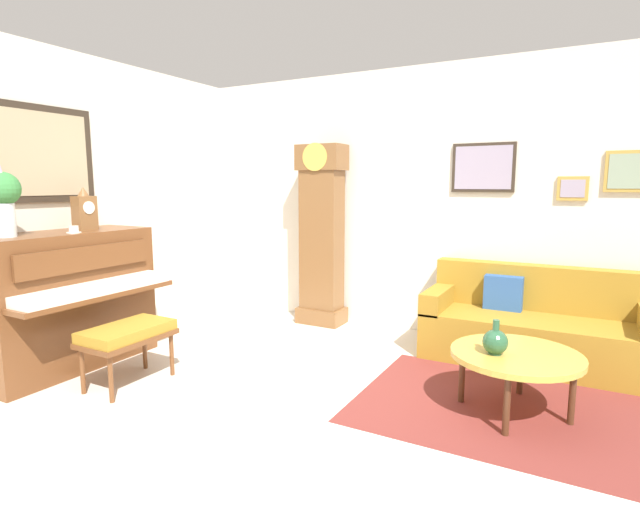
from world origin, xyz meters
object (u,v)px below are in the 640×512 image
at_px(piano, 67,299).
at_px(piano_bench, 128,335).
at_px(mantel_clock, 85,211).
at_px(coffee_table, 516,357).
at_px(teacup, 74,230).
at_px(flower_vase, 3,196).
at_px(couch, 535,327).
at_px(green_jug, 495,342).
at_px(grandfather_clock, 322,240).

xyz_separation_m(piano, piano_bench, (0.78, -0.04, -0.19)).
bearing_deg(mantel_clock, coffee_table, 10.82).
bearing_deg(teacup, flower_vase, -108.26).
relative_size(flower_vase, teacup, 5.00).
xyz_separation_m(piano, coffee_table, (3.55, 0.90, -0.19)).
height_order(piano_bench, couch, couch).
bearing_deg(coffee_table, flower_vase, -159.00).
height_order(coffee_table, green_jug, green_jug).
bearing_deg(flower_vase, coffee_table, 21.00).
distance_m(grandfather_clock, green_jug, 2.62).
height_order(piano_bench, coffee_table, piano_bench).
bearing_deg(piano_bench, mantel_clock, 161.62).
bearing_deg(coffee_table, piano, -165.75).
relative_size(piano, teacup, 12.41).
relative_size(couch, teacup, 16.38).
xyz_separation_m(mantel_clock, flower_vase, (-0.00, -0.68, 0.14)).
bearing_deg(grandfather_clock, mantel_clock, -122.45).
bearing_deg(couch, grandfather_clock, 176.02).
bearing_deg(flower_vase, couch, 35.63).
bearing_deg(green_jug, mantel_clock, -170.46).
distance_m(piano, green_jug, 3.52).
relative_size(couch, coffee_table, 2.16).
distance_m(piano, flower_vase, 1.01).
bearing_deg(green_jug, piano, -166.87).
xyz_separation_m(piano_bench, flower_vase, (-0.78, -0.43, 1.09)).
bearing_deg(piano_bench, coffee_table, 18.69).
bearing_deg(piano_bench, flower_vase, -151.41).
height_order(grandfather_clock, couch, grandfather_clock).
bearing_deg(mantel_clock, grandfather_clock, 57.55).
bearing_deg(couch, flower_vase, -144.37).
bearing_deg(grandfather_clock, couch, -3.98).
height_order(piano_bench, mantel_clock, mantel_clock).
bearing_deg(green_jug, coffee_table, 39.22).
bearing_deg(teacup, piano_bench, -3.37).
bearing_deg(piano_bench, grandfather_clock, 77.41).
height_order(coffee_table, flower_vase, flower_vase).
relative_size(grandfather_clock, coffee_table, 2.31).
bearing_deg(mantel_clock, green_jug, 9.54).
relative_size(piano, mantel_clock, 3.79).
relative_size(coffee_table, flower_vase, 1.52).
relative_size(piano, couch, 0.76).
bearing_deg(green_jug, piano_bench, -162.49).
xyz_separation_m(mantel_clock, teacup, (0.15, -0.22, -0.15)).
distance_m(piano, mantel_clock, 0.79).
distance_m(couch, green_jug, 1.32).
relative_size(mantel_clock, teacup, 3.28).
bearing_deg(flower_vase, grandfather_clock, 64.56).
distance_m(mantel_clock, flower_vase, 0.70).
bearing_deg(piano, flower_vase, -89.83).
relative_size(piano_bench, teacup, 6.03).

